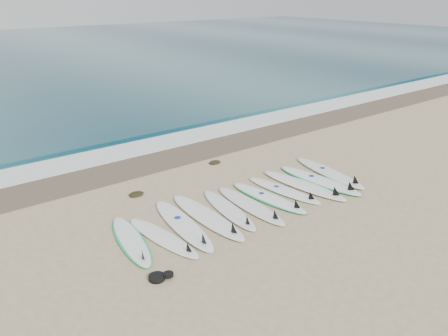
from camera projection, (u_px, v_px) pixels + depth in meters
ground at (247, 204)px, 11.24m from camera, size 120.00×120.00×0.00m
wet_sand_band at (166, 158)px, 14.27m from camera, size 120.00×1.80×0.01m
foam_band at (146, 146)px, 15.29m from camera, size 120.00×1.40×0.04m
wave_crest at (127, 135)px, 16.39m from camera, size 120.00×1.00×0.10m
surfboard_0 at (131, 241)px, 9.51m from camera, size 0.95×2.41×0.30m
surfboard_1 at (164, 238)px, 9.60m from camera, size 0.83×2.42×0.30m
surfboard_2 at (184, 225)px, 10.10m from camera, size 0.87×2.84×0.36m
surfboard_3 at (208, 217)px, 10.45m from camera, size 0.60×2.87×0.37m
surfboard_4 at (230, 210)px, 10.80m from camera, size 0.86×2.51×0.31m
surfboard_5 at (252, 206)px, 11.02m from camera, size 0.62×2.63×0.33m
surfboard_6 at (269, 198)px, 11.46m from camera, size 0.88×2.57×0.32m
surfboard_7 at (285, 191)px, 11.86m from camera, size 0.85×2.47×0.31m
surfboard_8 at (305, 186)px, 12.14m from camera, size 0.92×2.86×0.36m
surfboard_9 at (320, 180)px, 12.49m from camera, size 0.92×2.84×0.35m
surfboard_10 at (331, 173)px, 12.97m from camera, size 0.90×2.87×0.36m
seaweed_near at (136, 194)px, 11.69m from camera, size 0.41×0.32×0.08m
seaweed_far at (215, 162)px, 13.84m from camera, size 0.39×0.30×0.08m
leash_coil at (159, 277)px, 8.31m from camera, size 0.46×0.36×0.11m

